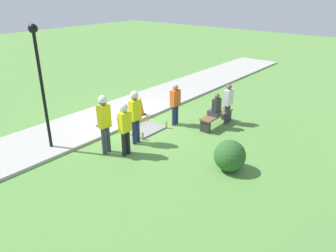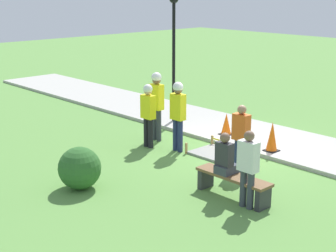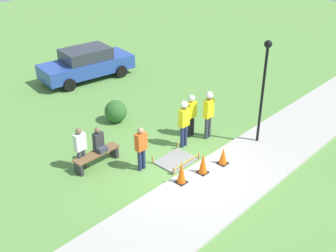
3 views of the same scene
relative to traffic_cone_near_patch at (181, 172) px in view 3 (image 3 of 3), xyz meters
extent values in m
plane|color=#5B8E42|center=(0.62, 0.39, -0.49)|extent=(60.00, 60.00, 0.00)
cube|color=#ADAAA3|center=(0.62, -0.96, -0.44)|extent=(28.00, 2.69, 0.10)
cube|color=gray|center=(0.91, 1.07, -0.46)|extent=(1.32, 1.01, 0.06)
cube|color=tan|center=(0.25, 0.57, -0.34)|extent=(0.05, 0.05, 0.29)
cube|color=tan|center=(1.57, 0.57, -0.34)|extent=(0.05, 0.05, 0.29)
cube|color=tan|center=(0.25, 1.58, -0.34)|extent=(0.05, 0.05, 0.29)
cube|color=tan|center=(1.57, 1.58, -0.34)|extent=(0.05, 0.05, 0.29)
cube|color=yellow|center=(0.91, 0.57, -0.27)|extent=(1.32, 0.00, 0.04)
cube|color=black|center=(0.00, 0.00, -0.38)|extent=(0.34, 0.34, 0.02)
cone|color=orange|center=(0.00, 0.00, 0.02)|extent=(0.29, 0.29, 0.76)
cube|color=black|center=(0.91, -0.15, -0.38)|extent=(0.34, 0.34, 0.02)
cone|color=orange|center=(0.91, -0.15, 0.00)|extent=(0.29, 0.29, 0.74)
cube|color=black|center=(1.82, -0.31, -0.38)|extent=(0.34, 0.34, 0.02)
cone|color=orange|center=(1.82, -0.31, -0.06)|extent=(0.29, 0.29, 0.61)
cube|color=#2D2D33|center=(-1.92, 2.94, -0.27)|extent=(0.12, 0.40, 0.44)
cube|color=#2D2D33|center=(-0.38, 2.94, -0.27)|extent=(0.12, 0.40, 0.44)
cube|color=brown|center=(-1.15, 2.94, -0.02)|extent=(1.74, 0.44, 0.06)
cube|color=#383D47|center=(-0.96, 2.94, 0.10)|extent=(0.34, 0.44, 0.18)
cube|color=#2D2D33|center=(-0.96, 3.02, 0.44)|extent=(0.36, 0.20, 0.50)
sphere|color=brown|center=(-0.96, 3.02, 0.80)|extent=(0.21, 0.21, 0.21)
cylinder|color=#383D47|center=(2.93, 1.33, -0.03)|extent=(0.14, 0.14, 0.91)
cylinder|color=#383D47|center=(3.11, 1.33, -0.03)|extent=(0.14, 0.14, 0.91)
cube|color=yellow|center=(3.02, 1.33, 0.78)|extent=(0.40, 0.22, 0.72)
sphere|color=brown|center=(3.02, 1.33, 1.27)|extent=(0.25, 0.25, 0.25)
sphere|color=white|center=(3.02, 1.33, 1.33)|extent=(0.28, 0.28, 0.28)
cylinder|color=navy|center=(1.80, 1.58, -0.05)|extent=(0.14, 0.14, 0.87)
cylinder|color=navy|center=(1.98, 1.58, -0.05)|extent=(0.14, 0.14, 0.87)
cube|color=yellow|center=(1.89, 1.58, 0.73)|extent=(0.40, 0.22, 0.69)
sphere|color=brown|center=(1.89, 1.58, 1.19)|extent=(0.24, 0.24, 0.24)
sphere|color=white|center=(1.89, 1.58, 1.25)|extent=(0.27, 0.27, 0.27)
cylinder|color=black|center=(2.61, 1.92, -0.08)|extent=(0.14, 0.14, 0.81)
cylinder|color=black|center=(2.79, 1.92, -0.08)|extent=(0.14, 0.14, 0.81)
cube|color=yellow|center=(2.70, 1.92, 0.64)|extent=(0.40, 0.22, 0.64)
sphere|color=tan|center=(2.70, 1.92, 1.07)|extent=(0.22, 0.22, 0.22)
sphere|color=white|center=(2.70, 1.92, 1.13)|extent=(0.25, 0.25, 0.25)
cylinder|color=navy|center=(-0.34, 1.61, -0.09)|extent=(0.14, 0.14, 0.79)
cylinder|color=navy|center=(-0.16, 1.61, -0.09)|extent=(0.14, 0.14, 0.79)
cube|color=#E55B1E|center=(-0.25, 1.61, 0.61)|extent=(0.40, 0.22, 0.62)
sphere|color=#A37A5B|center=(-0.25, 1.61, 1.03)|extent=(0.21, 0.21, 0.21)
cylinder|color=#383D47|center=(-1.74, 3.11, -0.10)|extent=(0.14, 0.14, 0.77)
cylinder|color=#383D47|center=(-1.56, 3.11, -0.10)|extent=(0.14, 0.14, 0.77)
cube|color=silver|center=(-1.65, 3.11, 0.59)|extent=(0.40, 0.22, 0.61)
sphere|color=brown|center=(-1.65, 3.11, 1.00)|extent=(0.21, 0.21, 0.21)
cylinder|color=black|center=(4.02, -0.29, 1.46)|extent=(0.10, 0.10, 3.70)
sphere|color=black|center=(4.02, -0.29, 3.41)|extent=(0.28, 0.28, 0.28)
cube|color=#28479E|center=(3.57, 9.75, 0.18)|extent=(4.98, 2.51, 0.70)
cube|color=#2D333D|center=(3.57, 9.75, 0.83)|extent=(2.59, 1.93, 0.60)
cylinder|color=black|center=(5.16, 10.42, -0.18)|extent=(0.66, 0.33, 0.63)
cylinder|color=black|center=(4.89, 8.63, -0.18)|extent=(0.66, 0.33, 0.63)
cylinder|color=black|center=(2.25, 10.87, -0.18)|extent=(0.66, 0.33, 0.63)
cylinder|color=black|center=(1.98, 9.07, -0.18)|extent=(0.66, 0.33, 0.63)
sphere|color=#2D6028|center=(1.45, 4.97, -0.02)|extent=(0.94, 0.94, 0.94)
camera|label=1|loc=(9.12, 8.91, 4.55)|focal=35.00mm
camera|label=2|loc=(-7.52, 10.74, 3.80)|focal=55.00mm
camera|label=3|loc=(-8.43, -7.40, 7.76)|focal=45.00mm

